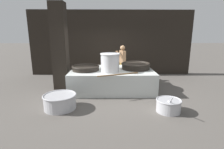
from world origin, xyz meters
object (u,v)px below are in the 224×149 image
prep_bowl_vegetables (169,105)px  giant_wok_near (86,68)px  prep_bowl_meat (60,101)px  cook (122,62)px  giant_wok_far (136,66)px  stock_pot (110,62)px

prep_bowl_vegetables → giant_wok_near: bearing=143.1°
giant_wok_near → prep_bowl_meat: size_ratio=1.07×
cook → prep_bowl_meat: 3.75m
giant_wok_near → giant_wok_far: 1.91m
giant_wok_near → cook: (1.48, 1.46, -0.02)m
giant_wok_far → prep_bowl_meat: bearing=-143.1°
giant_wok_near → giant_wok_far: (1.90, 0.22, 0.03)m
stock_pot → cook: cook is taller
giant_wok_near → stock_pot: (0.91, -0.25, 0.25)m
stock_pot → cook: (0.57, 1.71, -0.26)m
giant_wok_far → prep_bowl_meat: giant_wok_far is taller
prep_bowl_vegetables → giant_wok_far: bearing=106.4°
prep_bowl_vegetables → prep_bowl_meat: bearing=175.0°
giant_wok_far → cook: bearing=109.0°
giant_wok_far → stock_pot: stock_pot is taller
cook → prep_bowl_vegetables: cook is taller
giant_wok_far → prep_bowl_vegetables: 2.32m
giant_wok_far → cook: cook is taller
cook → giant_wok_far: bearing=94.2°
giant_wok_far → prep_bowl_vegetables: giant_wok_far is taller
giant_wok_far → stock_pot: size_ratio=1.58×
giant_wok_far → stock_pot: (-0.99, -0.47, 0.22)m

